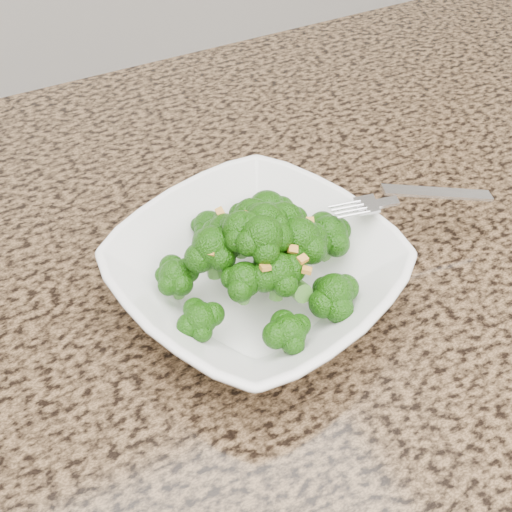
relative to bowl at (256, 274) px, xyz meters
name	(u,v)px	position (x,y,z in m)	size (l,w,h in m)	color
granite_counter	(135,460)	(-0.15, -0.09, -0.04)	(1.64, 1.04, 0.03)	brown
bowl	(256,274)	(0.00, 0.00, 0.00)	(0.23, 0.23, 0.06)	white
broccoli_pile	(256,222)	(0.00, 0.00, 0.06)	(0.20, 0.20, 0.06)	#1A5309
garlic_topping	(256,188)	(0.00, 0.00, 0.09)	(0.12, 0.12, 0.01)	gold
fork	(390,201)	(0.13, 0.00, 0.03)	(0.18, 0.03, 0.01)	silver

